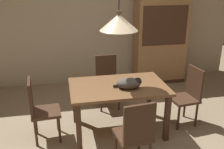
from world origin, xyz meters
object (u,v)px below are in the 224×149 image
Objects in this scene: chair_far_back at (107,79)px; chair_left_side at (40,108)px; pendant_lamp at (119,22)px; cat_sleeping at (129,83)px; chair_right_side at (188,94)px; chair_near_front at (135,133)px; hutch_bookcase at (160,43)px; dining_table at (118,92)px.

chair_left_side is at bearing -141.84° from chair_far_back.
cat_sleeping is at bearing -43.84° from pendant_lamp.
chair_right_side is 2.35× the size of cat_sleeping.
chair_far_back is at bearing 90.37° from chair_near_front.
hutch_bookcase reaches higher than chair_near_front.
chair_near_front is (-1.12, -0.89, 0.00)m from chair_right_side.
chair_right_side is 1.43m from chair_near_front.
chair_far_back is 1.00× the size of chair_near_front.
cat_sleeping reaches higher than dining_table.
chair_left_side is 1.00× the size of chair_near_front.
dining_table is at bearing 0.31° from chair_left_side.
chair_right_side is at bearing 38.40° from chair_near_front.
chair_right_side is 1.88m from hutch_bookcase.
pendant_lamp is (0.00, -0.88, 1.15)m from chair_far_back.
chair_far_back is at bearing 38.16° from chair_left_side.
chair_right_side reaches higher than dining_table.
hutch_bookcase is (1.36, 1.84, 0.24)m from dining_table.
pendant_lamp reaches higher than hutch_bookcase.
chair_right_side is 1.00× the size of chair_near_front.
chair_right_side is at bearing -37.56° from chair_far_back.
dining_table is 1.51× the size of chair_near_front.
hutch_bookcase reaches higher than cat_sleeping.
hutch_bookcase is (1.22, 1.97, 0.06)m from cat_sleeping.
chair_left_side is at bearing 142.52° from chair_near_front.
dining_table is 1.14m from chair_left_side.
chair_far_back and chair_right_side have the same top height.
dining_table is 1.08× the size of pendant_lamp.
pendant_lamp is at bearing -179.53° from chair_right_side.
chair_left_side reaches higher than cat_sleeping.
cat_sleeping is 2.32m from hutch_bookcase.
chair_left_side is (-1.13, -0.88, 0.00)m from chair_far_back.
chair_far_back is (-0.00, 0.88, -0.14)m from dining_table.
chair_left_side is 1.61m from pendant_lamp.
chair_right_side is (2.26, 0.02, 0.00)m from chair_left_side.
hutch_bookcase is at bearing 82.93° from chair_right_side.
chair_left_side is 0.72× the size of pendant_lamp.
hutch_bookcase is (2.48, 1.85, 0.38)m from chair_left_side.
cat_sleeping is (0.13, -1.00, 0.32)m from chair_far_back.
cat_sleeping is at bearing -121.87° from hutch_bookcase.
chair_left_side is at bearing 174.54° from cat_sleeping.
cat_sleeping is (0.12, 0.75, 0.32)m from chair_near_front.
dining_table is 0.89m from chair_near_front.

